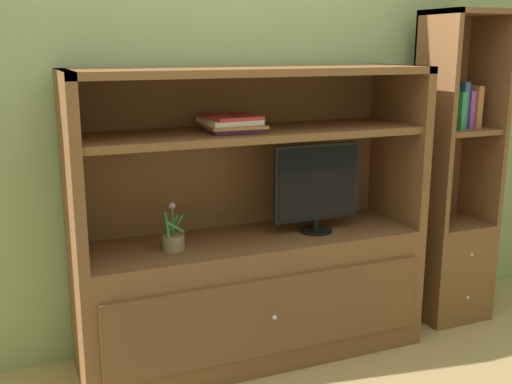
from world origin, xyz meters
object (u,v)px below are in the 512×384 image
at_px(media_console, 252,267).
at_px(tv_monitor, 317,186).
at_px(potted_plant, 173,241).
at_px(upright_book_row, 456,108).
at_px(bookshelf_tall, 451,218).
at_px(magazine_stack, 231,123).

bearing_deg(media_console, tv_monitor, -8.09).
distance_m(media_console, potted_plant, 0.48).
xyz_separation_m(media_console, tv_monitor, (0.35, -0.05, 0.42)).
bearing_deg(tv_monitor, upright_book_row, 2.74).
distance_m(potted_plant, bookshelf_tall, 1.72).
xyz_separation_m(tv_monitor, bookshelf_tall, (0.94, 0.05, -0.30)).
height_order(media_console, tv_monitor, media_console).
bearing_deg(media_console, magazine_stack, -177.92).
xyz_separation_m(bookshelf_tall, upright_book_row, (-0.03, -0.01, 0.66)).
bearing_deg(upright_book_row, bookshelf_tall, 19.47).
bearing_deg(potted_plant, magazine_stack, 7.22).
distance_m(media_console, bookshelf_tall, 1.30).
distance_m(potted_plant, upright_book_row, 1.78).
xyz_separation_m(tv_monitor, potted_plant, (-0.77, 0.01, -0.21)).
bearing_deg(tv_monitor, media_console, 171.91).
bearing_deg(upright_book_row, media_console, 179.75).
xyz_separation_m(magazine_stack, bookshelf_tall, (1.40, 0.01, -0.64)).
bearing_deg(potted_plant, tv_monitor, -0.38).
relative_size(magazine_stack, upright_book_row, 1.30).
bearing_deg(magazine_stack, potted_plant, -172.78).
height_order(magazine_stack, upright_book_row, upright_book_row).
bearing_deg(bookshelf_tall, magazine_stack, -179.63).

